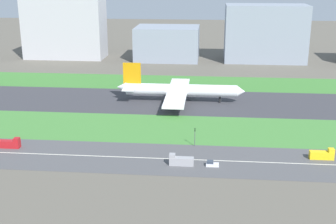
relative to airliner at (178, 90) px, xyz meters
The scene contains 16 objects.
ground_plane 7.31m from the airliner, behind, with size 800.00×800.00×0.00m, color #5B564C.
runway 7.27m from the airliner, behind, with size 280.00×46.00×0.10m, color #38383D.
grass_median_north 41.64m from the airliner, 95.34° to the left, with size 280.00×36.00×0.10m, color #3D7A33.
grass_median_south 41.64m from the airliner, 95.34° to the right, with size 280.00×36.00×0.10m, color #427F38.
highway 73.36m from the airliner, 93.00° to the right, with size 280.00×28.00×0.10m, color #4C4C4F.
highway_centerline 73.36m from the airliner, 93.00° to the right, with size 266.00×0.50×0.01m, color silver.
airliner is the anchor object (origin of this frame).
truck_1 88.47m from the airliner, 50.32° to the right, with size 8.40×2.50×4.00m.
truck_0 78.41m from the airliner, 85.14° to the right, with size 8.40×2.50×4.00m.
truck_2 90.04m from the airliner, 130.87° to the right, with size 8.40×2.50×4.00m.
car_1 80.07m from the airliner, 77.49° to the right, with size 4.40×1.80×2.00m.
traffic_light 61.00m from the airliner, 79.80° to the right, with size 0.36×0.50×7.20m.
terminal_building 148.66m from the airliner, 129.46° to the left, with size 59.12×25.52×47.02m, color #B2B2B7.
hangar_building 115.29m from the airliner, 98.05° to the left, with size 46.59×35.68×24.34m, color gray.
office_tower 127.47m from the airliner, 64.14° to the left, with size 58.06×29.02×40.69m, color gray.
fuel_tank_west 162.04m from the airliner, 101.11° to the left, with size 16.82×16.82×12.21m, color silver.
Camera 1 is at (19.39, -220.86, 64.41)m, focal length 48.33 mm.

